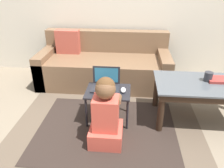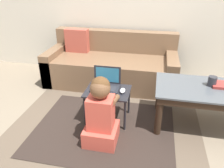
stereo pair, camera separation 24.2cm
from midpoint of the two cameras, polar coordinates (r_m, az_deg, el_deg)
The scene contains 10 objects.
ground_plane at distance 2.46m, azimuth 2.64°, elevation -11.92°, with size 16.00×16.00×0.00m, color #7F705B.
area_rug at distance 2.46m, azimuth 0.79°, elevation -11.70°, with size 2.10×1.66×0.01m.
couch at distance 3.39m, azimuth 1.82°, elevation 4.83°, with size 1.93×0.85×0.78m.
coffee_table at distance 2.55m, azimuth 25.74°, elevation -2.42°, with size 1.04×0.61×0.48m.
laptop_desk at distance 2.44m, azimuth 1.71°, elevation -2.83°, with size 0.49×0.38×0.38m.
laptop at distance 2.45m, azimuth 1.20°, elevation -0.26°, with size 0.31×0.22×0.23m.
computer_mouse at distance 2.38m, azimuth 5.69°, elevation -1.81°, with size 0.06×0.11×0.04m.
person_seated at distance 2.12m, azimuth 0.39°, elevation -8.10°, with size 0.32×0.43×0.72m.
cup_on_table at distance 2.57m, azimuth 27.22°, elevation 0.57°, with size 0.09×0.09×0.10m.
book_on_table at distance 2.63m, azimuth 29.24°, elevation -0.28°, with size 0.21×0.18×0.03m.
Camera 2 is at (0.40, -1.88, 1.54)m, focal length 35.00 mm.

